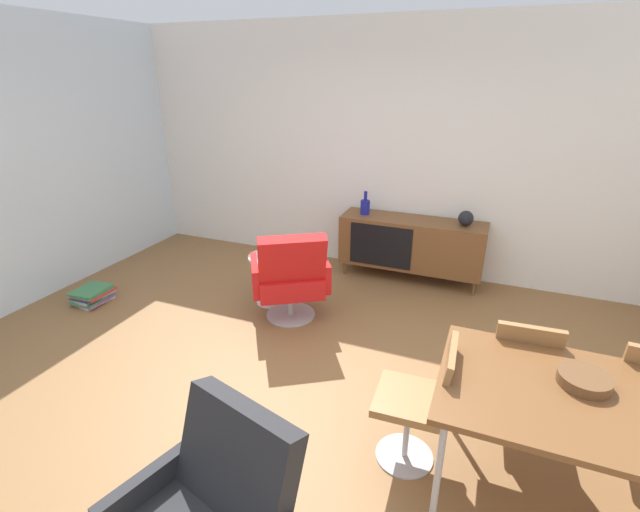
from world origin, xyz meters
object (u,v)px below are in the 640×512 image
Objects in this scene: dining_chair_near_window at (420,399)px; fruit_bowl at (270,252)px; vase_cobalt at (365,206)px; lounge_chair_red at (290,275)px; magazine_stack at (93,295)px; wooden_bowl_on_table at (584,380)px; dining_chair_back_left at (520,366)px; vase_sculptural_dark at (466,218)px; dining_table at (604,409)px; sideboard at (411,243)px; side_table_round at (271,274)px.

fruit_bowl is at bearing 140.19° from dining_chair_near_window.
lounge_chair_red is at bearing -103.06° from vase_cobalt.
fruit_bowl reaches higher than magazine_stack.
dining_chair_back_left is (-0.26, 0.45, -0.30)m from wooden_bowl_on_table.
vase_sculptural_dark is 0.17× the size of lounge_chair_red.
dining_chair_back_left reaches higher than dining_table.
dining_table is at bearing -28.33° from lounge_chair_red.
dining_table is at bearing -60.65° from sideboard.
vase_cobalt is (-0.56, 0.00, 0.37)m from sideboard.
fruit_bowl reaches higher than side_table_round.
sideboard is 0.67m from vase_cobalt.
dining_table reaches higher than side_table_round.
wooden_bowl_on_table is at bearing -28.25° from side_table_round.
sideboard is 3.08× the size of side_table_round.
lounge_chair_red reaches higher than sideboard.
lounge_chair_red reaches higher than wooden_bowl_on_table.
vase_sculptural_dark is at bearing 32.18° from fruit_bowl.
vase_cobalt reaches higher than fruit_bowl.
side_table_round is at bearing 151.75° from wooden_bowl_on_table.
magazine_stack is at bearing -152.64° from vase_sculptural_dark.
dining_chair_back_left reaches higher than side_table_round.
sideboard is at bearing 102.51° from dining_chair_near_window.
dining_chair_near_window is at bearing -66.48° from vase_cobalt.
dining_chair_back_left is 0.78m from dining_chair_near_window.
wooden_bowl_on_table is (1.38, -2.50, 0.33)m from sideboard.
fruit_bowl is (-1.77, -1.11, -0.24)m from vase_sculptural_dark.
wooden_bowl_on_table is 2.54m from lounge_chair_red.
sideboard is 3.49m from magazine_stack.
fruit_bowl is (0.00, -0.00, 0.24)m from side_table_round.
vase_cobalt is 2.67m from dining_chair_back_left.
side_table_round is at bearing -137.55° from sideboard.
dining_chair_back_left reaches higher than wooden_bowl_on_table.
sideboard is 2.88m from wooden_bowl_on_table.
dining_chair_back_left is at bearing -19.41° from lounge_chair_red.
dining_chair_back_left reaches higher than sideboard.
dining_chair_back_left is 0.90× the size of lounge_chair_red.
vase_cobalt is at bearing 37.15° from magazine_stack.
sideboard is at bearing 57.18° from lounge_chair_red.
lounge_chair_red is at bearing -34.62° from side_table_round.
magazine_stack is (-4.33, 0.69, -0.70)m from wooden_bowl_on_table.
dining_chair_back_left reaches higher than magazine_stack.
fruit_bowl is 0.50× the size of magazine_stack.
fruit_bowl is (-2.59, 1.39, -0.21)m from wooden_bowl_on_table.
vase_sculptural_dark is 0.41× the size of magazine_stack.
fruit_bowl is at bearing -120.52° from vase_cobalt.
dining_chair_back_left is 2.52m from side_table_round.
dining_table reaches higher than fruit_bowl.
vase_sculptural_dark is (1.11, 0.00, -0.01)m from vase_cobalt.
wooden_bowl_on_table is (0.82, -2.51, -0.03)m from vase_sculptural_dark.
sideboard reaches higher than side_table_round.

